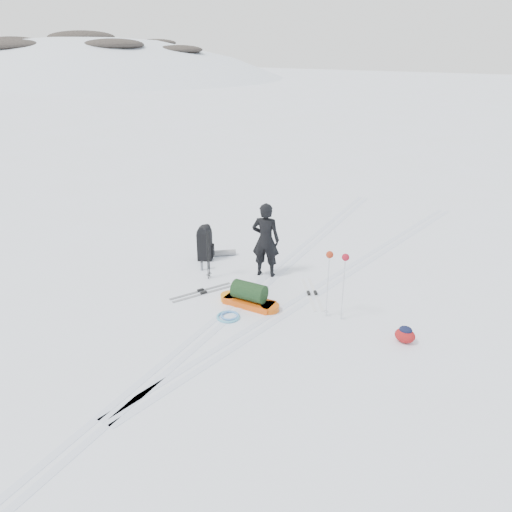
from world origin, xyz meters
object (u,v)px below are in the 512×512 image
object	(u,v)px
expedition_rucksack	(207,244)
ski_poles_black	(207,234)
skier	(266,240)
pulk_sled	(249,297)

from	to	relation	value
expedition_rucksack	ski_poles_black	xyz separation A→B (m)	(0.75, -0.94, 0.73)
skier	pulk_sled	distance (m)	1.81
pulk_sled	expedition_rucksack	xyz separation A→B (m)	(-2.38, 1.60, 0.24)
skier	expedition_rucksack	distance (m)	1.92
skier	ski_poles_black	xyz separation A→B (m)	(-1.11, -0.92, 0.23)
skier	ski_poles_black	distance (m)	1.46
expedition_rucksack	ski_poles_black	distance (m)	1.41
expedition_rucksack	ski_poles_black	bearing A→B (deg)	-78.74
ski_poles_black	expedition_rucksack	bearing A→B (deg)	151.48
pulk_sled	expedition_rucksack	world-z (taller)	expedition_rucksack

